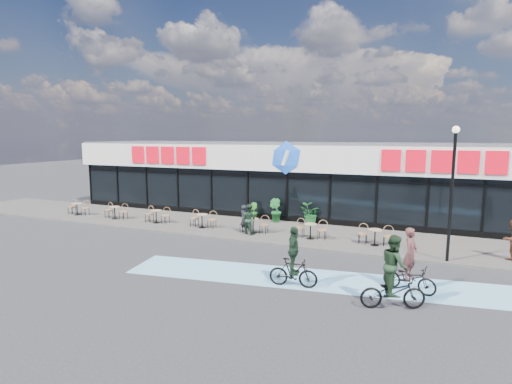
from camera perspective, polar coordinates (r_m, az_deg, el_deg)
ground at (r=17.23m, az=-3.05°, el=-9.00°), size 120.00×120.00×0.00m
sidewalk at (r=21.21m, az=2.29°, el=-5.58°), size 44.00×5.00×0.10m
bike_lane at (r=14.59m, az=8.88°, el=-12.28°), size 14.17×4.13×0.01m
building at (r=25.90m, az=6.54°, el=2.01°), size 30.60×6.57×4.75m
lamp_post at (r=17.23m, az=26.24°, el=1.22°), size 0.28×0.28×5.32m
bistro_set_0 at (r=27.54m, az=-24.06°, el=-2.03°), size 1.54×0.62×0.90m
bistro_set_1 at (r=25.44m, az=-19.40°, el=-2.57°), size 1.54×0.62×0.90m
bistro_set_2 at (r=23.55m, az=-13.94°, el=-3.18°), size 1.54×0.62×0.90m
bistro_set_3 at (r=21.90m, az=-7.60°, el=-3.85°), size 1.54×0.62×0.90m
bistro_set_4 at (r=20.57m, az=-0.31°, el=-4.56°), size 1.54×0.62×0.90m
bistro_set_5 at (r=19.61m, az=7.85°, el=-5.26°), size 1.54×0.62×0.90m
bistro_set_6 at (r=19.08m, az=16.66°, el=-5.90°), size 1.54×0.62×0.90m
potted_plant_left at (r=23.06m, az=2.78°, el=-2.62°), size 0.93×0.85×1.35m
potted_plant_mid at (r=23.57m, az=-0.42°, el=-2.77°), size 0.73×0.72×1.04m
potted_plant_right at (r=22.54m, az=7.65°, el=-3.13°), size 1.20×1.08×1.20m
patron_left at (r=20.58m, az=-1.70°, el=-3.82°), size 0.62×0.53×1.43m
patron_right at (r=20.17m, az=-1.00°, el=-3.90°), size 0.90×0.79×1.54m
pedestrian_c at (r=19.08m, az=32.72°, el=-5.73°), size 1.02×0.99×1.65m
cyclist_a at (r=12.59m, az=19.02°, el=-11.78°), size 2.01×1.30×2.22m
cyclist_b at (r=14.11m, az=21.09°, el=-10.44°), size 1.83×1.09×2.13m
cyclist_c at (r=13.59m, az=5.36°, el=-10.04°), size 1.69×0.99×2.08m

